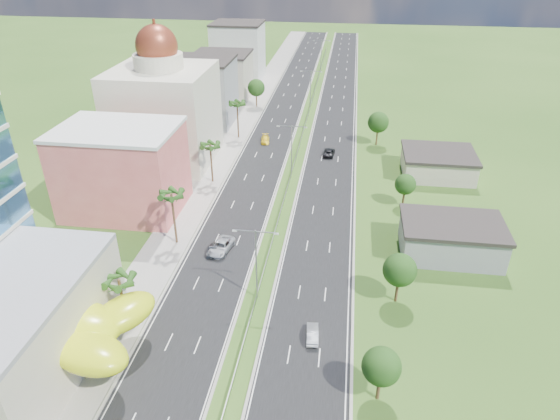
% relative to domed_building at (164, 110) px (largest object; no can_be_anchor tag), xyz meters
% --- Properties ---
extents(ground, '(500.00, 500.00, 0.00)m').
position_rel_domed_building_xyz_m(ground, '(28.00, -55.00, -11.35)').
color(ground, '#2D5119').
rests_on(ground, ground).
extents(road_left, '(11.00, 260.00, 0.04)m').
position_rel_domed_building_xyz_m(road_left, '(20.50, 35.00, -11.33)').
color(road_left, black).
rests_on(road_left, ground).
extents(road_right, '(11.00, 260.00, 0.04)m').
position_rel_domed_building_xyz_m(road_right, '(35.50, 35.00, -11.33)').
color(road_right, black).
rests_on(road_right, ground).
extents(sidewalk_left, '(7.00, 260.00, 0.12)m').
position_rel_domed_building_xyz_m(sidewalk_left, '(11.00, 35.00, -11.29)').
color(sidewalk_left, gray).
rests_on(sidewalk_left, ground).
extents(median_guardrail, '(0.10, 216.06, 0.76)m').
position_rel_domed_building_xyz_m(median_guardrail, '(28.00, 16.99, -10.74)').
color(median_guardrail, gray).
rests_on(median_guardrail, ground).
extents(streetlight_median_b, '(6.04, 0.25, 11.00)m').
position_rel_domed_building_xyz_m(streetlight_median_b, '(28.00, -45.00, -4.61)').
color(streetlight_median_b, gray).
rests_on(streetlight_median_b, ground).
extents(streetlight_median_c, '(6.04, 0.25, 11.00)m').
position_rel_domed_building_xyz_m(streetlight_median_c, '(28.00, -5.00, -4.61)').
color(streetlight_median_c, gray).
rests_on(streetlight_median_c, ground).
extents(streetlight_median_d, '(6.04, 0.25, 11.00)m').
position_rel_domed_building_xyz_m(streetlight_median_d, '(28.00, 40.00, -4.61)').
color(streetlight_median_d, gray).
rests_on(streetlight_median_d, ground).
extents(streetlight_median_e, '(6.04, 0.25, 11.00)m').
position_rel_domed_building_xyz_m(streetlight_median_e, '(28.00, 85.00, -4.61)').
color(streetlight_median_e, gray).
rests_on(streetlight_median_e, ground).
extents(lime_canopy, '(18.00, 15.00, 7.40)m').
position_rel_domed_building_xyz_m(lime_canopy, '(8.00, -59.00, -6.36)').
color(lime_canopy, '#BFD014').
rests_on(lime_canopy, ground).
extents(pink_shophouse, '(20.00, 15.00, 15.00)m').
position_rel_domed_building_xyz_m(pink_shophouse, '(0.00, -23.00, -3.85)').
color(pink_shophouse, '#D45957').
rests_on(pink_shophouse, ground).
extents(domed_building, '(20.00, 20.00, 28.70)m').
position_rel_domed_building_xyz_m(domed_building, '(0.00, 0.00, 0.00)').
color(domed_building, beige).
rests_on(domed_building, ground).
extents(midrise_grey, '(16.00, 15.00, 16.00)m').
position_rel_domed_building_xyz_m(midrise_grey, '(1.00, 25.00, -3.35)').
color(midrise_grey, gray).
rests_on(midrise_grey, ground).
extents(midrise_beige, '(16.00, 15.00, 13.00)m').
position_rel_domed_building_xyz_m(midrise_beige, '(1.00, 47.00, -4.85)').
color(midrise_beige, '#BCAF9B').
rests_on(midrise_beige, ground).
extents(midrise_white, '(16.00, 15.00, 18.00)m').
position_rel_domed_building_xyz_m(midrise_white, '(1.00, 70.00, -2.35)').
color(midrise_white, silver).
rests_on(midrise_white, ground).
extents(shed_near, '(15.00, 10.00, 5.00)m').
position_rel_domed_building_xyz_m(shed_near, '(56.00, -30.00, -8.85)').
color(shed_near, gray).
rests_on(shed_near, ground).
extents(shed_far, '(14.00, 12.00, 4.40)m').
position_rel_domed_building_xyz_m(shed_far, '(58.00, -0.00, -9.15)').
color(shed_far, '#BCAF9B').
rests_on(shed_far, ground).
extents(palm_tree_b, '(3.60, 3.60, 8.10)m').
position_rel_domed_building_xyz_m(palm_tree_b, '(12.50, -53.00, -4.29)').
color(palm_tree_b, '#47301C').
rests_on(palm_tree_b, ground).
extents(palm_tree_c, '(3.60, 3.60, 9.60)m').
position_rel_domed_building_xyz_m(palm_tree_c, '(12.50, -33.00, -2.85)').
color(palm_tree_c, '#47301C').
rests_on(palm_tree_c, ground).
extents(palm_tree_d, '(3.60, 3.60, 8.60)m').
position_rel_domed_building_xyz_m(palm_tree_d, '(12.50, -10.00, -3.81)').
color(palm_tree_d, '#47301C').
rests_on(palm_tree_d, ground).
extents(palm_tree_e, '(3.60, 3.60, 9.40)m').
position_rel_domed_building_xyz_m(palm_tree_e, '(12.50, 15.00, -3.05)').
color(palm_tree_e, '#47301C').
rests_on(palm_tree_e, ground).
extents(leafy_tree_lfar, '(4.90, 4.90, 8.05)m').
position_rel_domed_building_xyz_m(leafy_tree_lfar, '(12.50, 40.00, -5.78)').
color(leafy_tree_lfar, '#47301C').
rests_on(leafy_tree_lfar, ground).
extents(leafy_tree_ra, '(4.20, 4.20, 6.90)m').
position_rel_domed_building_xyz_m(leafy_tree_ra, '(44.00, -60.00, -6.58)').
color(leafy_tree_ra, '#47301C').
rests_on(leafy_tree_ra, ground).
extents(leafy_tree_rb, '(4.55, 4.55, 7.47)m').
position_rel_domed_building_xyz_m(leafy_tree_rb, '(47.00, -43.00, -6.18)').
color(leafy_tree_rb, '#47301C').
rests_on(leafy_tree_rb, ground).
extents(leafy_tree_rc, '(3.85, 3.85, 6.33)m').
position_rel_domed_building_xyz_m(leafy_tree_rc, '(50.00, -15.00, -6.98)').
color(leafy_tree_rc, '#47301C').
rests_on(leafy_tree_rc, ground).
extents(leafy_tree_rd, '(4.90, 4.90, 8.05)m').
position_rel_domed_building_xyz_m(leafy_tree_rd, '(46.00, 15.00, -5.78)').
color(leafy_tree_rd, '#47301C').
rests_on(leafy_tree_rd, ground).
extents(car_dark_left, '(1.52, 3.91, 1.27)m').
position_rel_domed_building_xyz_m(car_dark_left, '(19.23, -35.21, -10.68)').
color(car_dark_left, black).
rests_on(car_dark_left, road_left).
extents(car_silver_mid_left, '(3.69, 6.31, 1.65)m').
position_rel_domed_building_xyz_m(car_silver_mid_left, '(20.32, -34.33, -10.49)').
color(car_silver_mid_left, '#A7AAAF').
rests_on(car_silver_mid_left, road_left).
extents(car_yellow_far_left, '(2.59, 4.98, 1.38)m').
position_rel_domed_building_xyz_m(car_yellow_far_left, '(19.51, 12.96, -10.63)').
color(car_yellow_far_left, yellow).
rests_on(car_yellow_far_left, road_left).
extents(car_silver_right, '(1.78, 4.26, 1.37)m').
position_rel_domed_building_xyz_m(car_silver_right, '(36.23, -51.79, -10.63)').
color(car_silver_right, '#AFB1B7').
rests_on(car_silver_right, road_right).
extents(car_dark_far_right, '(2.74, 5.28, 1.42)m').
position_rel_domed_building_xyz_m(car_dark_far_right, '(35.17, 6.96, -10.60)').
color(car_dark_far_right, black).
rests_on(car_dark_far_right, road_right).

